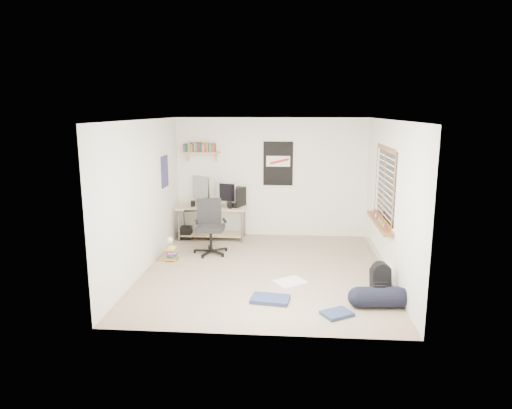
# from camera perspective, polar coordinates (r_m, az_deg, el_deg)

# --- Properties ---
(floor) EXTENTS (4.00, 4.50, 0.01)m
(floor) POSITION_cam_1_polar(r_m,az_deg,el_deg) (7.77, 1.06, -8.27)
(floor) COLOR gray
(floor) RESTS_ON ground
(ceiling) EXTENTS (4.00, 4.50, 0.01)m
(ceiling) POSITION_cam_1_polar(r_m,az_deg,el_deg) (7.30, 1.14, 10.58)
(ceiling) COLOR white
(ceiling) RESTS_ON ground
(back_wall) EXTENTS (4.00, 0.01, 2.50)m
(back_wall) POSITION_cam_1_polar(r_m,az_deg,el_deg) (9.65, 1.87, 3.38)
(back_wall) COLOR silver
(back_wall) RESTS_ON ground
(left_wall) EXTENTS (0.01, 4.50, 2.50)m
(left_wall) POSITION_cam_1_polar(r_m,az_deg,el_deg) (7.80, -13.77, 1.05)
(left_wall) COLOR silver
(left_wall) RESTS_ON ground
(right_wall) EXTENTS (0.01, 4.50, 2.50)m
(right_wall) POSITION_cam_1_polar(r_m,az_deg,el_deg) (7.59, 16.40, 0.60)
(right_wall) COLOR silver
(right_wall) RESTS_ON ground
(desk) EXTENTS (1.55, 1.13, 0.65)m
(desk) POSITION_cam_1_polar(r_m,az_deg,el_deg) (9.57, -5.48, -2.13)
(desk) COLOR tan
(desk) RESTS_ON floor
(monitor_left) EXTENTS (0.43, 0.35, 0.49)m
(monitor_left) POSITION_cam_1_polar(r_m,az_deg,el_deg) (9.63, -6.84, 1.15)
(monitor_left) COLOR #ACACB1
(monitor_left) RESTS_ON desk
(monitor_right) EXTENTS (0.39, 0.20, 0.41)m
(monitor_right) POSITION_cam_1_polar(r_m,az_deg,el_deg) (9.29, -3.67, 0.57)
(monitor_right) COLOR #A4A4A9
(monitor_right) RESTS_ON desk
(pc_tower) EXTENTS (0.33, 0.45, 0.43)m
(pc_tower) POSITION_cam_1_polar(r_m,az_deg,el_deg) (9.45, -2.31, 0.82)
(pc_tower) COLOR black
(pc_tower) RESTS_ON desk
(keyboard) EXTENTS (0.45, 0.32, 0.02)m
(keyboard) POSITION_cam_1_polar(r_m,az_deg,el_deg) (9.33, -7.66, -0.70)
(keyboard) COLOR black
(keyboard) RESTS_ON desk
(speaker_left) EXTENTS (0.08, 0.08, 0.16)m
(speaker_left) POSITION_cam_1_polar(r_m,az_deg,el_deg) (9.53, -7.88, -0.01)
(speaker_left) COLOR black
(speaker_left) RESTS_ON desk
(speaker_right) EXTENTS (0.10, 0.10, 0.19)m
(speaker_right) POSITION_cam_1_polar(r_m,az_deg,el_deg) (9.28, -3.30, -0.16)
(speaker_right) COLOR black
(speaker_right) RESTS_ON desk
(office_chair) EXTENTS (0.83, 0.83, 1.03)m
(office_chair) POSITION_cam_1_polar(r_m,az_deg,el_deg) (8.54, -5.69, -2.98)
(office_chair) COLOR black
(office_chair) RESTS_ON floor
(wall_shelf) EXTENTS (0.80, 0.22, 0.24)m
(wall_shelf) POSITION_cam_1_polar(r_m,az_deg,el_deg) (9.65, -6.83, 6.48)
(wall_shelf) COLOR tan
(wall_shelf) RESTS_ON back_wall
(poster_back_wall) EXTENTS (0.62, 0.03, 0.92)m
(poster_back_wall) POSITION_cam_1_polar(r_m,az_deg,el_deg) (9.58, 2.78, 5.13)
(poster_back_wall) COLOR black
(poster_back_wall) RESTS_ON back_wall
(poster_left_wall) EXTENTS (0.02, 0.42, 0.60)m
(poster_left_wall) POSITION_cam_1_polar(r_m,az_deg,el_deg) (8.89, -11.34, 4.07)
(poster_left_wall) COLOR navy
(poster_left_wall) RESTS_ON left_wall
(window) EXTENTS (0.10, 1.50, 1.26)m
(window) POSITION_cam_1_polar(r_m,az_deg,el_deg) (7.83, 15.64, 2.47)
(window) COLOR brown
(window) RESTS_ON right_wall
(baseboard_heater) EXTENTS (0.08, 2.50, 0.18)m
(baseboard_heater) POSITION_cam_1_polar(r_m,az_deg,el_deg) (8.15, 15.15, -7.00)
(baseboard_heater) COLOR #B7B2A8
(baseboard_heater) RESTS_ON floor
(backpack) EXTENTS (0.31, 0.26, 0.37)m
(backpack) POSITION_cam_1_polar(r_m,az_deg,el_deg) (7.00, 15.29, -9.22)
(backpack) COLOR black
(backpack) RESTS_ON floor
(duffel_bag) EXTENTS (0.31, 0.31, 0.57)m
(duffel_bag) POSITION_cam_1_polar(r_m,az_deg,el_deg) (6.57, 15.10, -11.18)
(duffel_bag) COLOR black
(duffel_bag) RESTS_ON floor
(tshirt) EXTENTS (0.58, 0.57, 0.04)m
(tshirt) POSITION_cam_1_polar(r_m,az_deg,el_deg) (7.22, 4.30, -9.70)
(tshirt) COLOR silver
(tshirt) RESTS_ON floor
(jeans_a) EXTENTS (0.57, 0.41, 0.06)m
(jeans_a) POSITION_cam_1_polar(r_m,az_deg,el_deg) (6.58, 1.79, -11.75)
(jeans_a) COLOR navy
(jeans_a) RESTS_ON floor
(jeans_b) EXTENTS (0.47, 0.43, 0.05)m
(jeans_b) POSITION_cam_1_polar(r_m,az_deg,el_deg) (6.26, 10.08, -13.28)
(jeans_b) COLOR navy
(jeans_b) RESTS_ON floor
(book_stack) EXTENTS (0.49, 0.44, 0.28)m
(book_stack) POSITION_cam_1_polar(r_m,az_deg,el_deg) (8.34, -10.56, -5.92)
(book_stack) COLOR olive
(book_stack) RESTS_ON floor
(desk_lamp) EXTENTS (0.13, 0.20, 0.20)m
(desk_lamp) POSITION_cam_1_polar(r_m,az_deg,el_deg) (8.25, -10.52, -4.45)
(desk_lamp) COLOR white
(desk_lamp) RESTS_ON book_stack
(subwoofer) EXTENTS (0.24, 0.24, 0.25)m
(subwoofer) POSITION_cam_1_polar(r_m,az_deg,el_deg) (9.66, -8.74, -3.46)
(subwoofer) COLOR black
(subwoofer) RESTS_ON floor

